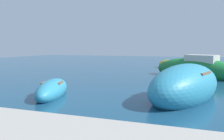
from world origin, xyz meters
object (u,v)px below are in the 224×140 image
at_px(moored_boat_0, 195,70).
at_px(moored_boat_8, 186,86).
at_px(moored_boat_9, 170,65).
at_px(moored_boat_5, 52,90).

relative_size(moored_boat_0, moored_boat_8, 1.10).
height_order(moored_boat_0, moored_boat_9, moored_boat_0).
height_order(moored_boat_0, moored_boat_5, moored_boat_0).
height_order(moored_boat_5, moored_boat_8, moored_boat_8).
xyz_separation_m(moored_boat_5, moored_boat_9, (4.29, 13.49, 0.05)).
distance_m(moored_boat_5, moored_boat_9, 14.15).
relative_size(moored_boat_0, moored_boat_9, 1.82).
xyz_separation_m(moored_boat_8, moored_boat_9, (-1.18, 12.17, -0.21)).
relative_size(moored_boat_8, moored_boat_9, 1.66).
distance_m(moored_boat_5, moored_boat_8, 5.63).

